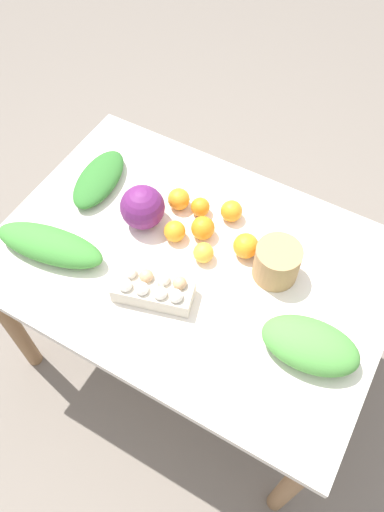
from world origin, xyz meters
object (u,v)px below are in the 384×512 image
object	(u,v)px
orange_1	(203,228)
orange_0	(175,231)
greens_bunch_dandelion	(99,179)
egg_carton	(153,289)
orange_2	(231,211)
orange_6	(179,199)
paper_bag	(277,262)
orange_5	(200,207)
orange_3	(246,246)
cabbage_purple	(143,207)
greens_bunch_beet_tops	(310,345)
greens_bunch_scallion	(49,245)
orange_4	(203,253)

from	to	relation	value
orange_1	orange_0	bearing A→B (deg)	-143.58
greens_bunch_dandelion	orange_1	distance (m)	0.42
egg_carton	orange_2	bearing A→B (deg)	-115.51
orange_0	orange_6	distance (m)	0.13
orange_1	orange_6	distance (m)	0.15
paper_bag	orange_5	bearing A→B (deg)	163.16
orange_2	orange_3	world-z (taller)	orange_3
cabbage_purple	greens_bunch_beet_tops	bearing A→B (deg)	-14.36
orange_0	orange_5	distance (m)	0.13
greens_bunch_dandelion	orange_5	bearing A→B (deg)	9.80
egg_carton	orange_2	size ratio (longest dim) A/B	3.54
greens_bunch_dandelion	orange_3	bearing A→B (deg)	-0.94
orange_0	cabbage_purple	bearing A→B (deg)	176.31
greens_bunch_dandelion	orange_0	size ratio (longest dim) A/B	3.99
orange_2	cabbage_purple	bearing A→B (deg)	-147.55
greens_bunch_scallion	orange_6	world-z (taller)	greens_bunch_scallion
orange_2	orange_3	bearing A→B (deg)	-45.31
orange_6	greens_bunch_scallion	bearing A→B (deg)	-125.15
paper_bag	orange_1	size ratio (longest dim) A/B	1.80
egg_carton	greens_bunch_scallion	distance (m)	0.37
egg_carton	orange_4	size ratio (longest dim) A/B	3.92
greens_bunch_dandelion	greens_bunch_scallion	bearing A→B (deg)	-83.61
greens_bunch_beet_tops	orange_0	size ratio (longest dim) A/B	3.90
cabbage_purple	orange_2	size ratio (longest dim) A/B	2.02
orange_0	orange_3	distance (m)	0.23
greens_bunch_dandelion	orange_3	distance (m)	0.57
greens_bunch_scallion	greens_bunch_dandelion	size ratio (longest dim) A/B	1.29
paper_bag	orange_1	distance (m)	0.27
paper_bag	orange_3	world-z (taller)	paper_bag
orange_0	orange_3	world-z (taller)	orange_3
paper_bag	orange_5	world-z (taller)	paper_bag
egg_carton	paper_bag	distance (m)	0.38
paper_bag	orange_3	xyz separation A→B (m)	(-0.11, 0.02, -0.02)
egg_carton	paper_bag	bearing A→B (deg)	-153.92
orange_3	orange_6	size ratio (longest dim) A/B	1.08
greens_bunch_dandelion	orange_0	bearing A→B (deg)	-11.05
greens_bunch_dandelion	orange_2	xyz separation A→B (m)	(0.47, 0.10, 0.01)
egg_carton	greens_bunch_scallion	world-z (taller)	egg_carton
greens_bunch_scallion	orange_5	xyz separation A→B (m)	(0.33, 0.38, -0.01)
paper_bag	orange_6	size ratio (longest dim) A/B	1.86
paper_bag	orange_3	distance (m)	0.12
orange_4	orange_5	bearing A→B (deg)	122.11
cabbage_purple	orange_2	world-z (taller)	cabbage_purple
orange_0	orange_2	distance (m)	0.20
paper_bag	orange_1	bearing A→B (deg)	175.94
orange_1	orange_3	world-z (taller)	orange_3
greens_bunch_scallion	orange_0	world-z (taller)	greens_bunch_scallion
greens_bunch_dandelion	paper_bag	bearing A→B (deg)	-2.70
orange_3	paper_bag	bearing A→B (deg)	-11.49
greens_bunch_beet_tops	orange_2	bearing A→B (deg)	141.56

